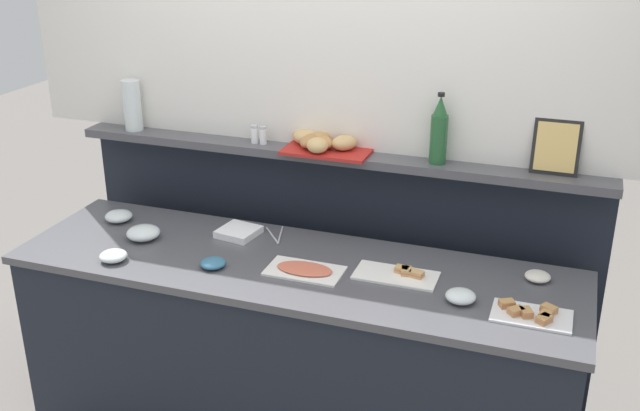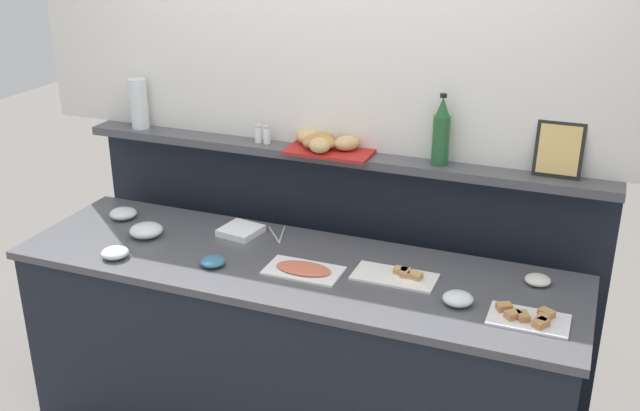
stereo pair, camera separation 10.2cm
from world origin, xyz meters
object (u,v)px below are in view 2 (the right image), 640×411
glass_bowl_large (146,231)px  wine_bottle_green (441,133)px  glass_bowl_extra (458,299)px  framed_picture (559,150)px  napkin_stack (241,231)px  sandwich_platter_rear (528,318)px  salt_shaker (258,134)px  condiment_bowl_red (213,261)px  pepper_shaker (267,135)px  cold_cuts_platter (304,270)px  condiment_bowl_teal (538,280)px  serving_tongs (278,235)px  glass_bowl_medium (123,214)px  sandwich_platter_front (397,276)px  glass_bowl_small (115,253)px  bread_basket (323,142)px  water_carafe (139,104)px

glass_bowl_large → wine_bottle_green: wine_bottle_green is taller
glass_bowl_extra → framed_picture: size_ratio=0.51×
glass_bowl_large → napkin_stack: size_ratio=0.90×
sandwich_platter_rear → salt_shaker: size_ratio=3.39×
condiment_bowl_red → pepper_shaker: bearing=91.7°
wine_bottle_green → pepper_shaker: wine_bottle_green is taller
glass_bowl_extra → condiment_bowl_red: (-1.04, -0.06, -0.00)m
cold_cuts_platter → salt_shaker: 0.79m
cold_cuts_platter → condiment_bowl_teal: condiment_bowl_teal is taller
sandwich_platter_rear → napkin_stack: bearing=167.2°
serving_tongs → wine_bottle_green: wine_bottle_green is taller
glass_bowl_extra → framed_picture: (0.27, 0.58, 0.46)m
glass_bowl_large → salt_shaker: salt_shaker is taller
sandwich_platter_rear → glass_bowl_medium: glass_bowl_medium is taller
sandwich_platter_front → glass_bowl_large: 1.19m
framed_picture → condiment_bowl_teal: bearing=-90.5°
glass_bowl_medium → pepper_shaker: bearing=26.1°
glass_bowl_small → framed_picture: size_ratio=0.51×
glass_bowl_medium → cold_cuts_platter: bearing=-11.0°
sandwich_platter_front → framed_picture: framed_picture is taller
sandwich_platter_rear → glass_bowl_large: size_ratio=1.92×
sandwich_platter_front → wine_bottle_green: 0.66m
salt_shaker → framed_picture: 1.37m
bread_basket → water_carafe: (-1.00, -0.00, 0.09)m
salt_shaker → glass_bowl_small: bearing=-118.3°
sandwich_platter_rear → pepper_shaker: size_ratio=3.39×
glass_bowl_large → glass_bowl_small: bearing=-90.3°
cold_cuts_platter → napkin_stack: size_ratio=1.89×
glass_bowl_extra → bread_basket: bread_basket is taller
glass_bowl_medium → salt_shaker: bearing=27.7°
serving_tongs → wine_bottle_green: size_ratio=0.58×
bread_basket → sandwich_platter_rear: bearing=-28.9°
glass_bowl_small → framed_picture: bearing=22.7°
glass_bowl_small → condiment_bowl_red: 0.44m
glass_bowl_medium → water_carafe: size_ratio=0.52×
sandwich_platter_rear → serving_tongs: sandwich_platter_rear is taller
pepper_shaker → cold_cuts_platter: bearing=-52.1°
wine_bottle_green → sandwich_platter_front: bearing=-97.2°
cold_cuts_platter → glass_bowl_medium: (-1.04, 0.20, 0.01)m
glass_bowl_small → napkin_stack: size_ratio=0.70×
glass_bowl_medium → bread_basket: (0.93, 0.31, 0.38)m
cold_cuts_platter → salt_shaker: size_ratio=3.70×
glass_bowl_medium → salt_shaker: salt_shaker is taller
sandwich_platter_rear → framed_picture: (0.00, 0.61, 0.47)m
water_carafe → condiment_bowl_teal: bearing=-7.4°
napkin_stack → salt_shaker: salt_shaker is taller
pepper_shaker → sandwich_platter_rear: bearing=-23.3°
condiment_bowl_teal → bread_basket: size_ratio=0.26×
sandwich_platter_front → wine_bottle_green: bearing=82.8°
pepper_shaker → napkin_stack: bearing=-94.4°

